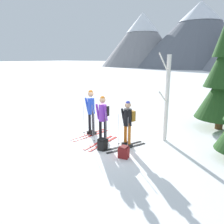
% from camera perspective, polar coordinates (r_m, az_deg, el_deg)
% --- Properties ---
extents(ground_plane, '(400.00, 400.00, 0.00)m').
position_cam_1_polar(ground_plane, '(8.55, -1.40, -7.25)').
color(ground_plane, white).
extents(skier_in_blue, '(0.67, 1.82, 1.86)m').
position_cam_1_polar(skier_in_blue, '(8.88, -5.49, 0.49)').
color(skier_in_blue, red).
rests_on(skier_in_blue, ground).
extents(skier_in_purple, '(0.61, 1.69, 1.76)m').
position_cam_1_polar(skier_in_purple, '(8.02, -2.40, -1.18)').
color(skier_in_purple, red).
rests_on(skier_in_purple, ground).
extents(skier_in_black, '(0.97, 1.63, 1.66)m').
position_cam_1_polar(skier_in_black, '(7.65, 4.12, -2.48)').
color(skier_in_black, black).
rests_on(skier_in_black, ground).
extents(birch_tree_tall, '(0.33, 1.65, 3.27)m').
position_cam_1_polar(birch_tree_tall, '(8.31, 13.99, 3.64)').
color(birch_tree_tall, silver).
rests_on(birch_tree_tall, ground).
extents(backpack_on_snow_front, '(0.26, 0.34, 0.38)m').
position_cam_1_polar(backpack_on_snow_front, '(7.64, -2.44, -8.39)').
color(backpack_on_snow_front, black).
rests_on(backpack_on_snow_front, ground).
extents(backpack_on_snow_beside, '(0.36, 0.30, 0.38)m').
position_cam_1_polar(backpack_on_snow_beside, '(7.05, 3.04, -10.34)').
color(backpack_on_snow_beside, maroon).
rests_on(backpack_on_snow_beside, ground).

